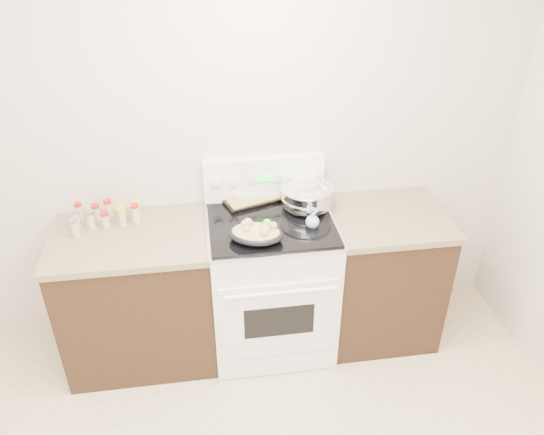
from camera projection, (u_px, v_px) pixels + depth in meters
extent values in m
cube|color=beige|center=(205.00, 138.00, 3.21)|extent=(4.00, 0.05, 2.70)
cube|color=black|center=(140.00, 298.00, 3.33)|extent=(0.90, 0.64, 0.88)
cube|color=brown|center=(130.00, 238.00, 3.09)|extent=(0.93, 0.67, 0.04)
cube|color=black|center=(379.00, 276.00, 3.53)|extent=(0.70, 0.64, 0.88)
cube|color=brown|center=(387.00, 217.00, 3.29)|extent=(0.73, 0.67, 0.04)
cube|color=white|center=(271.00, 285.00, 3.42)|extent=(0.76, 0.66, 0.92)
cube|color=white|center=(279.00, 321.00, 3.14)|extent=(0.70, 0.01, 0.55)
cube|color=black|center=(279.00, 322.00, 3.13)|extent=(0.42, 0.01, 0.22)
cylinder|color=white|center=(280.00, 293.00, 2.98)|extent=(0.65, 0.02, 0.02)
cube|color=white|center=(279.00, 365.00, 3.33)|extent=(0.70, 0.01, 0.14)
cube|color=silver|center=(271.00, 224.00, 3.17)|extent=(0.78, 0.68, 0.01)
cube|color=black|center=(271.00, 222.00, 3.17)|extent=(0.74, 0.64, 0.01)
cube|color=white|center=(264.00, 178.00, 3.34)|extent=(0.76, 0.07, 0.28)
cylinder|color=white|center=(217.00, 183.00, 3.26)|extent=(0.06, 0.02, 0.06)
cylinder|color=white|center=(233.00, 182.00, 3.27)|extent=(0.06, 0.02, 0.06)
cylinder|color=white|center=(297.00, 177.00, 3.32)|extent=(0.06, 0.02, 0.06)
cylinder|color=white|center=(312.00, 176.00, 3.33)|extent=(0.06, 0.02, 0.06)
cube|color=#19E533|center=(265.00, 179.00, 3.30)|extent=(0.09, 0.00, 0.04)
cube|color=silver|center=(252.00, 180.00, 3.29)|extent=(0.05, 0.00, 0.05)
cube|color=silver|center=(278.00, 178.00, 3.31)|extent=(0.05, 0.00, 0.05)
ellipsoid|color=silver|center=(307.00, 199.00, 3.26)|extent=(0.41, 0.41, 0.19)
cylinder|color=silver|center=(306.00, 207.00, 3.29)|extent=(0.17, 0.17, 0.01)
torus|color=silver|center=(307.00, 188.00, 3.22)|extent=(0.33, 0.33, 0.02)
cylinder|color=silver|center=(307.00, 196.00, 3.25)|extent=(0.30, 0.30, 0.11)
cylinder|color=brown|center=(307.00, 190.00, 3.23)|extent=(0.29, 0.29, 0.00)
cube|color=beige|center=(317.00, 194.00, 3.18)|extent=(0.03, 0.03, 0.03)
cube|color=beige|center=(324.00, 188.00, 3.23)|extent=(0.02, 0.02, 0.02)
cube|color=beige|center=(325.00, 190.00, 3.22)|extent=(0.02, 0.02, 0.02)
cube|color=beige|center=(301.00, 181.00, 3.32)|extent=(0.03, 0.03, 0.03)
cube|color=beige|center=(291.00, 184.00, 3.28)|extent=(0.03, 0.03, 0.02)
cube|color=beige|center=(290.00, 188.00, 3.24)|extent=(0.03, 0.03, 0.02)
cube|color=beige|center=(313.00, 190.00, 3.21)|extent=(0.03, 0.03, 0.02)
cube|color=beige|center=(311.00, 189.00, 3.23)|extent=(0.03, 0.03, 0.02)
cube|color=beige|center=(314.00, 194.00, 3.17)|extent=(0.03, 0.03, 0.02)
cube|color=beige|center=(311.00, 180.00, 3.32)|extent=(0.03, 0.03, 0.02)
ellipsoid|color=black|center=(256.00, 234.00, 2.97)|extent=(0.36, 0.30, 0.08)
ellipsoid|color=tan|center=(256.00, 232.00, 2.96)|extent=(0.33, 0.27, 0.06)
sphere|color=tan|center=(247.00, 229.00, 2.93)|extent=(0.04, 0.04, 0.04)
sphere|color=tan|center=(267.00, 228.00, 2.93)|extent=(0.05, 0.05, 0.05)
sphere|color=tan|center=(267.00, 223.00, 2.99)|extent=(0.05, 0.05, 0.05)
sphere|color=tan|center=(273.00, 225.00, 2.96)|extent=(0.04, 0.04, 0.04)
sphere|color=tan|center=(264.00, 232.00, 2.90)|extent=(0.05, 0.05, 0.05)
sphere|color=tan|center=(264.00, 227.00, 2.94)|extent=(0.04, 0.04, 0.04)
sphere|color=tan|center=(245.00, 224.00, 2.97)|extent=(0.04, 0.04, 0.04)
sphere|color=tan|center=(248.00, 223.00, 2.98)|extent=(0.06, 0.06, 0.06)
cube|color=black|center=(250.00, 198.00, 3.38)|extent=(0.42, 0.35, 0.02)
cube|color=tan|center=(250.00, 196.00, 3.38)|extent=(0.37, 0.31, 0.02)
sphere|color=tan|center=(265.00, 194.00, 3.39)|extent=(0.04, 0.04, 0.04)
sphere|color=tan|center=(249.00, 194.00, 3.38)|extent=(0.04, 0.04, 0.04)
sphere|color=tan|center=(254.00, 192.00, 3.40)|extent=(0.04, 0.04, 0.04)
sphere|color=tan|center=(230.00, 192.00, 3.41)|extent=(0.04, 0.04, 0.04)
sphere|color=tan|center=(233.00, 198.00, 3.34)|extent=(0.03, 0.03, 0.03)
sphere|color=tan|center=(231.00, 202.00, 3.29)|extent=(0.05, 0.05, 0.05)
sphere|color=tan|center=(242.00, 192.00, 3.40)|extent=(0.03, 0.03, 0.03)
sphere|color=tan|center=(239.00, 196.00, 3.36)|extent=(0.04, 0.04, 0.04)
sphere|color=tan|center=(264.00, 192.00, 3.40)|extent=(0.03, 0.03, 0.03)
sphere|color=tan|center=(268.00, 189.00, 3.44)|extent=(0.03, 0.03, 0.03)
cylinder|color=#996A46|center=(257.00, 231.00, 3.06)|extent=(0.13, 0.21, 0.01)
sphere|color=#996A46|center=(249.00, 240.00, 2.97)|extent=(0.04, 0.04, 0.04)
sphere|color=#85B1C6|center=(312.00, 222.00, 3.10)|extent=(0.08, 0.08, 0.08)
cylinder|color=#85B1C6|center=(319.00, 209.00, 3.17)|extent=(0.15, 0.23, 0.07)
cylinder|color=#BFB28C|center=(80.00, 214.00, 3.18)|extent=(0.04, 0.04, 0.11)
cylinder|color=#B21414|center=(78.00, 205.00, 3.15)|extent=(0.04, 0.04, 0.02)
cylinder|color=#BFB28C|center=(97.00, 213.00, 3.20)|extent=(0.05, 0.05, 0.09)
cylinder|color=#B21414|center=(95.00, 206.00, 3.18)|extent=(0.05, 0.05, 0.02)
cylinder|color=#BFB28C|center=(109.00, 211.00, 3.21)|extent=(0.04, 0.04, 0.11)
cylinder|color=#B21414|center=(107.00, 201.00, 3.18)|extent=(0.05, 0.05, 0.02)
cylinder|color=#BFB28C|center=(124.00, 212.00, 3.21)|extent=(0.05, 0.05, 0.09)
cylinder|color=gold|center=(123.00, 205.00, 3.19)|extent=(0.05, 0.05, 0.02)
cylinder|color=#BFB28C|center=(138.00, 210.00, 3.22)|extent=(0.04, 0.04, 0.10)
cylinder|color=gold|center=(136.00, 202.00, 3.19)|extent=(0.04, 0.04, 0.02)
cylinder|color=#BFB28C|center=(76.00, 221.00, 3.11)|extent=(0.05, 0.05, 0.11)
cylinder|color=#B2B2B7|center=(74.00, 212.00, 3.07)|extent=(0.05, 0.05, 0.02)
cylinder|color=#BFB28C|center=(91.00, 221.00, 3.11)|extent=(0.04, 0.04, 0.10)
cylinder|color=#B2B2B7|center=(89.00, 213.00, 3.08)|extent=(0.05, 0.05, 0.02)
cylinder|color=#BFB28C|center=(106.00, 221.00, 3.13)|extent=(0.05, 0.05, 0.09)
cylinder|color=#B21414|center=(104.00, 214.00, 3.10)|extent=(0.05, 0.05, 0.02)
cylinder|color=#BFB28C|center=(122.00, 218.00, 3.15)|extent=(0.05, 0.05, 0.10)
cylinder|color=gold|center=(121.00, 209.00, 3.12)|extent=(0.05, 0.05, 0.02)
cylinder|color=#BFB28C|center=(136.00, 216.00, 3.16)|extent=(0.05, 0.05, 0.11)
cylinder|color=#B21414|center=(134.00, 206.00, 3.12)|extent=(0.05, 0.05, 0.02)
cylinder|color=#BFB28C|center=(75.00, 229.00, 3.04)|extent=(0.04, 0.04, 0.10)
cylinder|color=#B2B2B7|center=(73.00, 221.00, 3.01)|extent=(0.04, 0.04, 0.02)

